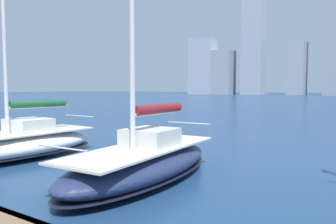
% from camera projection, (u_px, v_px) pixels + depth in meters
% --- Properties ---
extents(sailboat_maroon, '(2.82, 7.18, 10.53)m').
position_uv_depth(sailboat_maroon, '(144.00, 160.00, 10.38)').
color(sailboat_maroon, navy).
rests_on(sailboat_maroon, ground).
extents(sailboat_forest, '(3.08, 7.12, 12.83)m').
position_uv_depth(sailboat_forest, '(21.00, 142.00, 13.86)').
color(sailboat_forest, white).
rests_on(sailboat_forest, ground).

